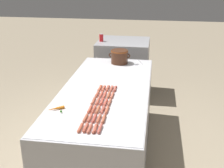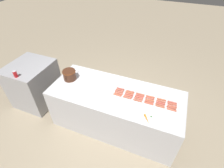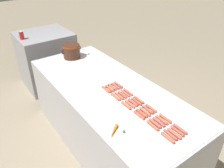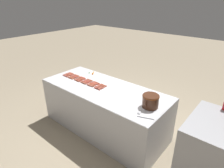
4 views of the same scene
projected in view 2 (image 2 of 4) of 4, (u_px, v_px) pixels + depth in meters
The scene contains 37 objects.
ground_plane at pixel (115, 123), 3.39m from camera, with size 20.00×20.00×0.00m, color gray.
griddle_counter at pixel (115, 109), 3.12m from camera, with size 0.96×2.30×0.85m.
back_cabinet at pixel (34, 84), 3.60m from camera, with size 0.86×0.79×0.95m, color #A0A0A4.
hot_dog_0 at pixel (172, 110), 2.53m from camera, with size 0.03×0.15×0.03m.
hot_dog_1 at pixel (160, 106), 2.58m from camera, with size 0.03×0.15×0.03m.
hot_dog_2 at pixel (149, 103), 2.63m from camera, with size 0.03×0.15×0.03m.
hot_dog_3 at pixel (138, 100), 2.68m from camera, with size 0.03×0.15×0.03m.
hot_dog_4 at pixel (127, 97), 2.73m from camera, with size 0.03×0.15×0.03m.
hot_dog_5 at pixel (117, 95), 2.78m from camera, with size 0.04×0.15×0.03m.
hot_dog_6 at pixel (171, 108), 2.56m from camera, with size 0.03×0.15×0.03m.
hot_dog_7 at pixel (160, 105), 2.61m from camera, with size 0.03×0.15×0.03m.
hot_dog_8 at pixel (149, 102), 2.66m from camera, with size 0.03×0.15×0.03m.
hot_dog_9 at pixel (138, 99), 2.71m from camera, with size 0.03×0.15×0.03m.
hot_dog_10 at pixel (128, 96), 2.76m from camera, with size 0.03×0.15×0.03m.
hot_dog_11 at pixel (119, 93), 2.81m from camera, with size 0.04×0.15×0.03m.
hot_dog_12 at pixel (172, 106), 2.59m from camera, with size 0.03×0.15×0.03m.
hot_dog_13 at pixel (161, 103), 2.64m from camera, with size 0.03×0.15×0.03m.
hot_dog_14 at pixel (150, 100), 2.69m from camera, with size 0.03×0.15×0.03m.
hot_dog_15 at pixel (139, 97), 2.74m from camera, with size 0.04×0.15×0.03m.
hot_dog_16 at pixel (129, 94), 2.79m from camera, with size 0.03×0.15×0.03m.
hot_dog_17 at pixel (119, 92), 2.84m from camera, with size 0.04×0.15×0.03m.
hot_dog_18 at pixel (172, 104), 2.62m from camera, with size 0.03×0.15×0.03m.
hot_dog_19 at pixel (161, 101), 2.67m from camera, with size 0.03×0.15×0.03m.
hot_dog_20 at pixel (150, 98), 2.72m from camera, with size 0.04×0.15×0.03m.
hot_dog_21 at pixel (140, 96), 2.77m from camera, with size 0.03×0.15×0.03m.
hot_dog_22 at pixel (130, 93), 2.82m from camera, with size 0.03×0.15×0.03m.
hot_dog_23 at pixel (120, 90), 2.87m from camera, with size 0.03×0.15×0.03m.
hot_dog_24 at pixel (172, 102), 2.65m from camera, with size 0.03×0.15×0.03m.
hot_dog_25 at pixel (162, 100), 2.70m from camera, with size 0.03×0.15×0.03m.
hot_dog_26 at pixel (150, 97), 2.75m from camera, with size 0.03×0.15×0.03m.
hot_dog_27 at pixel (140, 94), 2.79m from camera, with size 0.03×0.15×0.03m.
hot_dog_28 at pixel (130, 91), 2.84m from camera, with size 0.03×0.15×0.03m.
hot_dog_29 at pixel (121, 89), 2.90m from camera, with size 0.03×0.15×0.03m.
bean_pot at pixel (69, 74), 3.06m from camera, with size 0.30×0.24×0.19m.
serving_spoon at pixel (77, 71), 3.30m from camera, with size 0.13×0.26×0.02m.
carrot at pixel (147, 119), 2.40m from camera, with size 0.16×0.12×0.03m.
soda_can at pixel (15, 74), 2.97m from camera, with size 0.07×0.07×0.12m.
Camera 2 is at (-1.95, -0.71, 2.80)m, focal length 26.81 mm.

